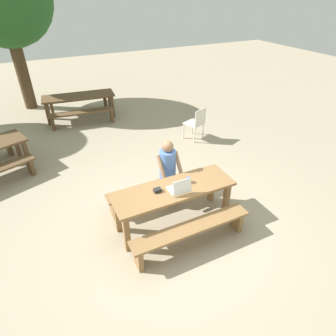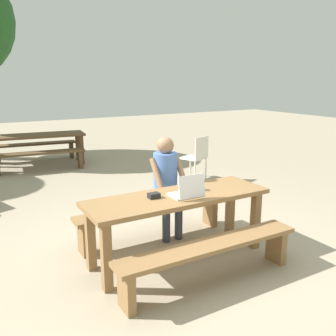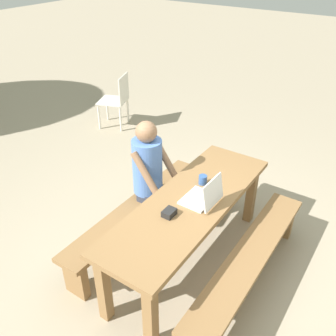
{
  "view_description": "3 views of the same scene",
  "coord_description": "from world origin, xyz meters",
  "px_view_note": "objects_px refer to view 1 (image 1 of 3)",
  "views": [
    {
      "loc": [
        -1.74,
        -3.33,
        3.59
      ],
      "look_at": [
        0.01,
        0.25,
        1.0
      ],
      "focal_mm": 30.35,
      "sensor_mm": 36.0,
      "label": 1
    },
    {
      "loc": [
        -2.02,
        -3.29,
        2.01
      ],
      "look_at": [
        0.01,
        0.25,
        1.0
      ],
      "focal_mm": 39.4,
      "sensor_mm": 36.0,
      "label": 2
    },
    {
      "loc": [
        -2.33,
        -1.34,
        2.77
      ],
      "look_at": [
        0.01,
        0.25,
        1.0
      ],
      "focal_mm": 39.6,
      "sensor_mm": 36.0,
      "label": 3
    }
  ],
  "objects_px": {
    "laptop": "(180,188)",
    "picnic_table_mid": "(79,99)",
    "small_pouch": "(157,190)",
    "person_seated": "(168,168)",
    "coffee_mug": "(188,180)",
    "plastic_chair": "(196,123)",
    "picnic_table_front": "(174,194)"
  },
  "relations": [
    {
      "from": "laptop",
      "to": "picnic_table_mid",
      "type": "bearing_deg",
      "value": -84.09
    },
    {
      "from": "small_pouch",
      "to": "person_seated",
      "type": "bearing_deg",
      "value": 49.44
    },
    {
      "from": "coffee_mug",
      "to": "picnic_table_mid",
      "type": "relative_size",
      "value": 0.04
    },
    {
      "from": "plastic_chair",
      "to": "small_pouch",
      "type": "bearing_deg",
      "value": 27.24
    },
    {
      "from": "laptop",
      "to": "picnic_table_front",
      "type": "bearing_deg",
      "value": -67.27
    },
    {
      "from": "small_pouch",
      "to": "plastic_chair",
      "type": "xyz_separation_m",
      "value": [
        2.31,
        2.6,
        -0.3
      ]
    },
    {
      "from": "picnic_table_front",
      "to": "coffee_mug",
      "type": "bearing_deg",
      "value": 7.55
    },
    {
      "from": "picnic_table_mid",
      "to": "coffee_mug",
      "type": "bearing_deg",
      "value": -75.93
    },
    {
      "from": "picnic_table_front",
      "to": "plastic_chair",
      "type": "distance_m",
      "value": 3.33
    },
    {
      "from": "small_pouch",
      "to": "plastic_chair",
      "type": "bearing_deg",
      "value": 48.42
    },
    {
      "from": "small_pouch",
      "to": "plastic_chair",
      "type": "relative_size",
      "value": 0.14
    },
    {
      "from": "picnic_table_mid",
      "to": "plastic_chair",
      "type": "bearing_deg",
      "value": -43.0
    },
    {
      "from": "laptop",
      "to": "picnic_table_mid",
      "type": "xyz_separation_m",
      "value": [
        -0.51,
        5.64,
        -0.19
      ]
    },
    {
      "from": "coffee_mug",
      "to": "laptop",
      "type": "bearing_deg",
      "value": -148.61
    },
    {
      "from": "laptop",
      "to": "coffee_mug",
      "type": "bearing_deg",
      "value": -147.89
    },
    {
      "from": "coffee_mug",
      "to": "person_seated",
      "type": "distance_m",
      "value": 0.56
    },
    {
      "from": "coffee_mug",
      "to": "plastic_chair",
      "type": "relative_size",
      "value": 0.1
    },
    {
      "from": "small_pouch",
      "to": "coffee_mug",
      "type": "xyz_separation_m",
      "value": [
        0.58,
        0.0,
        0.02
      ]
    },
    {
      "from": "plastic_chair",
      "to": "picnic_table_mid",
      "type": "height_order",
      "value": "plastic_chair"
    },
    {
      "from": "person_seated",
      "to": "picnic_table_mid",
      "type": "height_order",
      "value": "person_seated"
    },
    {
      "from": "plastic_chair",
      "to": "picnic_table_mid",
      "type": "xyz_separation_m",
      "value": [
        -2.49,
        2.88,
        0.15
      ]
    },
    {
      "from": "picnic_table_front",
      "to": "small_pouch",
      "type": "height_order",
      "value": "small_pouch"
    },
    {
      "from": "laptop",
      "to": "small_pouch",
      "type": "height_order",
      "value": "laptop"
    },
    {
      "from": "plastic_chair",
      "to": "laptop",
      "type": "bearing_deg",
      "value": 33.09
    },
    {
      "from": "small_pouch",
      "to": "laptop",
      "type": "bearing_deg",
      "value": -24.99
    },
    {
      "from": "picnic_table_mid",
      "to": "picnic_table_front",
      "type": "bearing_deg",
      "value": -79.04
    },
    {
      "from": "person_seated",
      "to": "picnic_table_front",
      "type": "bearing_deg",
      "value": -107.75
    },
    {
      "from": "coffee_mug",
      "to": "plastic_chair",
      "type": "bearing_deg",
      "value": 56.38
    },
    {
      "from": "plastic_chair",
      "to": "picnic_table_mid",
      "type": "distance_m",
      "value": 3.82
    },
    {
      "from": "coffee_mug",
      "to": "small_pouch",
      "type": "bearing_deg",
      "value": -179.89
    },
    {
      "from": "picnic_table_front",
      "to": "small_pouch",
      "type": "bearing_deg",
      "value": 172.23
    },
    {
      "from": "laptop",
      "to": "picnic_table_mid",
      "type": "relative_size",
      "value": 0.15
    }
  ]
}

